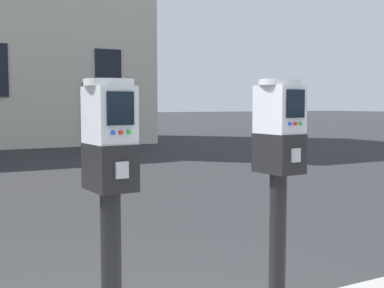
# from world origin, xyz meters

# --- Properties ---
(parking_meter_near_kerb) EXTENTS (0.23, 0.26, 1.35)m
(parking_meter_near_kerb) POSITION_xyz_m (-0.35, -0.16, 1.07)
(parking_meter_near_kerb) COLOR black
(parking_meter_near_kerb) RESTS_ON sidewalk_slab
(parking_meter_twin_adjacent) EXTENTS (0.23, 0.26, 1.37)m
(parking_meter_twin_adjacent) POSITION_xyz_m (0.58, -0.16, 1.08)
(parking_meter_twin_adjacent) COLOR black
(parking_meter_twin_adjacent) RESTS_ON sidewalk_slab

